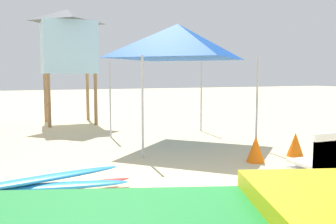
# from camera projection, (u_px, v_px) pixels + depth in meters

# --- Properties ---
(stacked_plastic_chairs) EXTENTS (0.48, 0.48, 1.11)m
(stacked_plastic_chairs) POSITION_uv_depth(u_px,v_px,m) (321.00, 169.00, 4.38)
(stacked_plastic_chairs) COLOR silver
(stacked_plastic_chairs) RESTS_ON ground
(surfboard_pile) EXTENTS (2.64, 0.92, 0.32)m
(surfboard_pile) POSITION_uv_depth(u_px,v_px,m) (46.00, 188.00, 5.25)
(surfboard_pile) COLOR #268CCC
(surfboard_pile) RESTS_ON ground
(popup_canopy) EXTENTS (2.92, 2.92, 3.05)m
(popup_canopy) POSITION_uv_depth(u_px,v_px,m) (178.00, 42.00, 9.41)
(popup_canopy) COLOR #B2B2B7
(popup_canopy) RESTS_ON ground
(lifeguard_tower) EXTENTS (1.98, 1.98, 4.05)m
(lifeguard_tower) POSITION_uv_depth(u_px,v_px,m) (68.00, 41.00, 13.07)
(lifeguard_tower) COLOR olive
(lifeguard_tower) RESTS_ON ground
(traffic_cone_near) EXTENTS (0.37, 0.37, 0.53)m
(traffic_cone_near) POSITION_uv_depth(u_px,v_px,m) (256.00, 149.00, 7.47)
(traffic_cone_near) COLOR orange
(traffic_cone_near) RESTS_ON ground
(traffic_cone_far) EXTENTS (0.36, 0.36, 0.52)m
(traffic_cone_far) POSITION_uv_depth(u_px,v_px,m) (295.00, 144.00, 8.00)
(traffic_cone_far) COLOR orange
(traffic_cone_far) RESTS_ON ground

